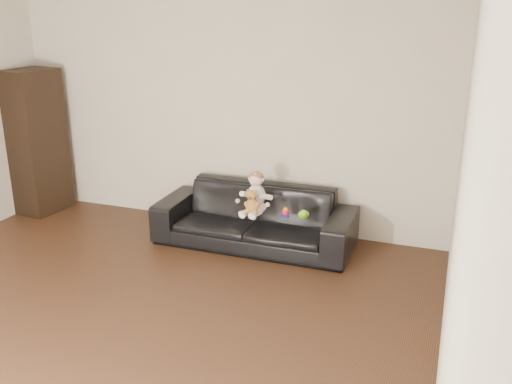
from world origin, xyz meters
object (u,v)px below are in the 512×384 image
at_px(cabinet, 38,142).
at_px(teddy_bear, 252,202).
at_px(toy_blue_disc, 285,216).
at_px(toy_rattle, 285,212).
at_px(baby, 256,195).
at_px(sofa, 255,217).
at_px(toy_green, 304,214).

height_order(cabinet, teddy_bear, cabinet).
bearing_deg(toy_blue_disc, toy_rattle, 101.89).
bearing_deg(toy_rattle, teddy_bear, -151.61).
bearing_deg(baby, cabinet, -164.31).
bearing_deg(teddy_bear, toy_rattle, 33.59).
bearing_deg(sofa, toy_green, -10.95).
height_order(toy_green, toy_rattle, toy_green).
bearing_deg(cabinet, toy_rattle, 3.65).
height_order(toy_green, toy_blue_disc, toy_green).
bearing_deg(baby, toy_blue_disc, 19.64).
bearing_deg(sofa, toy_rattle, -12.99).
relative_size(baby, toy_rattle, 5.71).
relative_size(toy_green, toy_blue_disc, 1.51).
distance_m(sofa, cabinet, 2.86).
bearing_deg(toy_green, baby, -179.47).
height_order(baby, toy_blue_disc, baby).
bearing_deg(toy_green, sofa, 169.15).
xyz_separation_m(cabinet, toy_rattle, (3.16, -0.18, -0.42)).
xyz_separation_m(toy_rattle, toy_blue_disc, (0.01, -0.03, -0.03)).
bearing_deg(cabinet, baby, 2.71).
xyz_separation_m(teddy_bear, toy_rattle, (0.30, 0.16, -0.13)).
distance_m(baby, toy_rattle, 0.35).
bearing_deg(cabinet, teddy_bear, 0.09).
xyz_separation_m(sofa, toy_rattle, (0.36, -0.08, 0.13)).
bearing_deg(baby, teddy_bear, -65.76).
distance_m(teddy_bear, toy_rattle, 0.36).
relative_size(sofa, toy_rattle, 27.38).
height_order(baby, toy_rattle, baby).
bearing_deg(baby, toy_green, 20.47).
relative_size(cabinet, toy_green, 13.29).
bearing_deg(teddy_bear, baby, 99.50).
distance_m(sofa, baby, 0.31).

